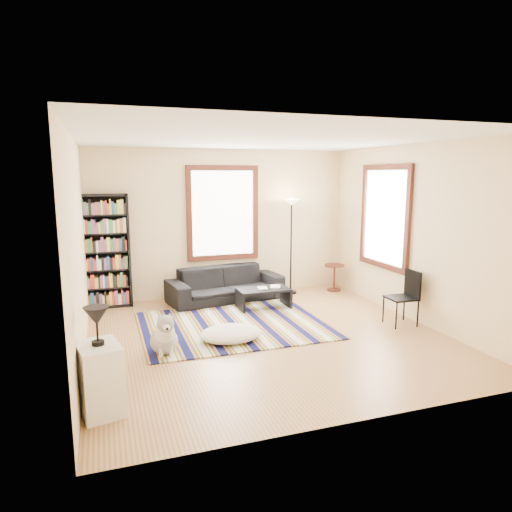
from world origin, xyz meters
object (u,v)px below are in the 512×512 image
object	(u,v)px
white_cabinet	(100,379)
sofa	(225,284)
floor_lamp	(291,247)
side_table	(334,278)
floor_cushion	(231,334)
folding_chair	(401,298)
dog	(164,332)
coffee_table	(263,298)
bookshelf	(104,251)

from	to	relation	value
white_cabinet	sofa	bearing A→B (deg)	46.21
floor_lamp	side_table	distance (m)	1.13
floor_cushion	floor_lamp	xyz separation A→B (m)	(1.85, 2.20, 0.82)
folding_chair	dog	world-z (taller)	folding_chair
side_table	floor_cushion	bearing A→B (deg)	-142.86
side_table	white_cabinet	size ratio (longest dim) A/B	0.77
coffee_table	dog	distance (m)	2.46
bookshelf	coffee_table	distance (m)	2.92
bookshelf	folding_chair	size ratio (longest dim) A/B	2.33
floor_lamp	side_table	xyz separation A→B (m)	(0.91, -0.10, -0.66)
coffee_table	folding_chair	size ratio (longest dim) A/B	1.05
coffee_table	bookshelf	bearing A→B (deg)	159.22
bookshelf	dog	distance (m)	2.70
floor_lamp	side_table	world-z (taller)	floor_lamp
floor_cushion	coffee_table	bearing A→B (deg)	54.46
floor_cushion	floor_lamp	bearing A→B (deg)	49.91
bookshelf	floor_lamp	distance (m)	3.49
coffee_table	floor_cushion	world-z (taller)	coffee_table
bookshelf	floor_cushion	xyz separation A→B (m)	(1.64, -2.37, -0.89)
floor_cushion	side_table	distance (m)	3.47
bookshelf	white_cabinet	xyz separation A→B (m)	(-0.10, -3.85, -0.65)
floor_cushion	floor_lamp	distance (m)	2.99
coffee_table	folding_chair	xyz separation A→B (m)	(1.73, -1.53, 0.25)
sofa	coffee_table	bearing A→B (deg)	-64.85
side_table	dog	world-z (taller)	dog
sofa	floor_lamp	bearing A→B (deg)	-4.99
floor_cushion	white_cabinet	xyz separation A→B (m)	(-1.74, -1.48, 0.24)
bookshelf	white_cabinet	distance (m)	3.90
coffee_table	floor_lamp	distance (m)	1.41
folding_chair	bookshelf	bearing A→B (deg)	152.11
folding_chair	side_table	bearing A→B (deg)	90.92
bookshelf	side_table	size ratio (longest dim) A/B	3.70
bookshelf	side_table	distance (m)	4.47
bookshelf	dog	xyz separation A→B (m)	(0.69, -2.51, -0.72)
bookshelf	white_cabinet	size ratio (longest dim) A/B	2.86
sofa	bookshelf	xyz separation A→B (m)	(-2.12, 0.27, 0.69)
folding_chair	white_cabinet	world-z (taller)	folding_chair
coffee_table	white_cabinet	xyz separation A→B (m)	(-2.72, -2.86, 0.17)
floor_cushion	dog	bearing A→B (deg)	-171.17
floor_lamp	white_cabinet	distance (m)	5.17
white_cabinet	folding_chair	bearing A→B (deg)	4.69
sofa	side_table	bearing A→B (deg)	-9.26
sofa	side_table	xyz separation A→B (m)	(2.28, -0.00, -0.04)
coffee_table	dog	world-z (taller)	dog
bookshelf	white_cabinet	bearing A→B (deg)	-91.49
floor_cushion	floor_lamp	world-z (taller)	floor_lamp
coffee_table	dog	bearing A→B (deg)	-141.75
bookshelf	dog	bearing A→B (deg)	-74.67
coffee_table	side_table	size ratio (longest dim) A/B	1.67
coffee_table	side_table	distance (m)	1.92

